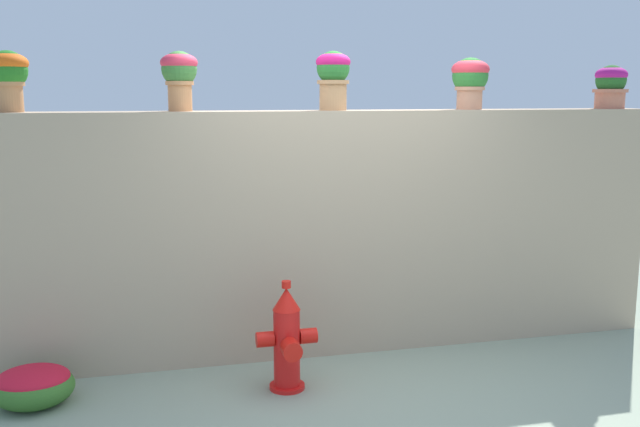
# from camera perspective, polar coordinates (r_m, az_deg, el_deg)

# --- Properties ---
(ground_plane) EXTENTS (24.00, 24.00, 0.00)m
(ground_plane) POSITION_cam_1_polar(r_m,az_deg,el_deg) (5.10, 4.59, -15.10)
(ground_plane) COLOR gray
(stone_wall) EXTENTS (5.62, 0.39, 1.99)m
(stone_wall) POSITION_cam_1_polar(r_m,az_deg,el_deg) (5.87, 1.09, -1.49)
(stone_wall) COLOR tan
(stone_wall) RESTS_ON ground
(potted_plant_0) EXTENTS (0.29, 0.29, 0.44)m
(potted_plant_0) POSITION_cam_1_polar(r_m,az_deg,el_deg) (5.67, -23.76, 10.27)
(potted_plant_0) COLOR #BD7D4C
(potted_plant_0) RESTS_ON stone_wall
(potted_plant_1) EXTENTS (0.28, 0.28, 0.45)m
(potted_plant_1) POSITION_cam_1_polar(r_m,az_deg,el_deg) (5.59, -11.22, 11.02)
(potted_plant_1) COLOR #BD7C4C
(potted_plant_1) RESTS_ON stone_wall
(potted_plant_2) EXTENTS (0.28, 0.28, 0.47)m
(potted_plant_2) POSITION_cam_1_polar(r_m,az_deg,el_deg) (5.76, 1.06, 11.11)
(potted_plant_2) COLOR #AD7B50
(potted_plant_2) RESTS_ON stone_wall
(potted_plant_3) EXTENTS (0.32, 0.32, 0.43)m
(potted_plant_3) POSITION_cam_1_polar(r_m,az_deg,el_deg) (6.21, 11.95, 10.61)
(potted_plant_3) COLOR tan
(potted_plant_3) RESTS_ON stone_wall
(potted_plant_4) EXTENTS (0.30, 0.30, 0.38)m
(potted_plant_4) POSITION_cam_1_polar(r_m,az_deg,el_deg) (6.84, 22.29, 9.57)
(potted_plant_4) COLOR #C47054
(potted_plant_4) RESTS_ON stone_wall
(fire_hydrant) EXTENTS (0.44, 0.36, 0.81)m
(fire_hydrant) POSITION_cam_1_polar(r_m,az_deg,el_deg) (5.21, -2.66, -10.18)
(fire_hydrant) COLOR red
(fire_hydrant) RESTS_ON ground
(flower_bush_left) EXTENTS (0.56, 0.50, 0.28)m
(flower_bush_left) POSITION_cam_1_polar(r_m,az_deg,el_deg) (5.41, -22.03, -12.62)
(flower_bush_left) COLOR #376D27
(flower_bush_left) RESTS_ON ground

